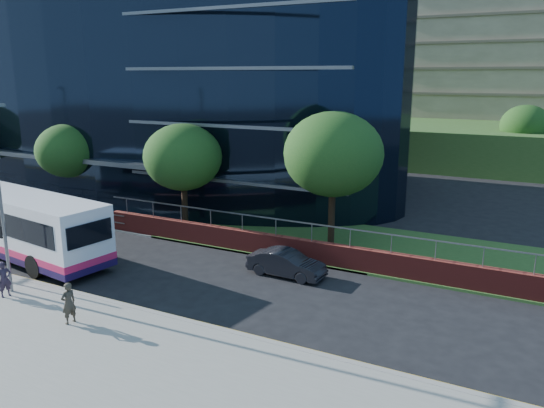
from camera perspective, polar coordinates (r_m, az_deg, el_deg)
The scene contains 13 objects.
far_forecourt at distance 42.72m, azimuth -21.81°, elevation 0.30°, with size 50.00×8.00×0.10m, color gray.
grass_verge at distance 28.58m, azimuth 22.30°, elevation -6.09°, with size 36.00×8.00×0.12m, color #2D511E.
glass_office at distance 47.41m, azimuth -11.92°, elevation 11.94°, with size 44.00×23.10×16.00m.
retaining_wall at distance 25.52m, azimuth 12.60°, elevation -6.40°, with size 34.00×0.40×2.11m.
tree_far_b at distance 38.80m, azimuth -21.09°, elevation 5.36°, with size 4.29×4.29×6.05m.
tree_far_c at distance 31.64m, azimuth -9.57°, elevation 4.97°, with size 4.62×4.62×6.51m.
tree_far_d at distance 28.09m, azimuth 6.60°, elevation 5.33°, with size 5.28×5.28×7.44m.
tree_dist_e at distance 56.23m, azimuth 25.60°, elevation 7.60°, with size 4.62×4.62×6.51m.
streetlight_east at distance 24.63m, azimuth -27.19°, elevation 0.93°, with size 0.15×0.77×8.00m.
city_bus at distance 30.40m, azimuth -25.73°, elevation -1.89°, with size 12.65×4.50×3.35m.
parked_car at distance 25.08m, azimuth 1.56°, elevation -6.41°, with size 1.31×3.75×1.24m, color black.
pedestrian at distance 25.07m, azimuth -26.84°, elevation -7.23°, with size 0.56×0.37×1.53m, color #2C2132.
pedestrian_b at distance 21.51m, azimuth -21.04°, elevation -9.92°, with size 0.59×0.39×1.62m, color #393328.
Camera 1 is at (25.80, -16.00, 9.26)m, focal length 35.00 mm.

